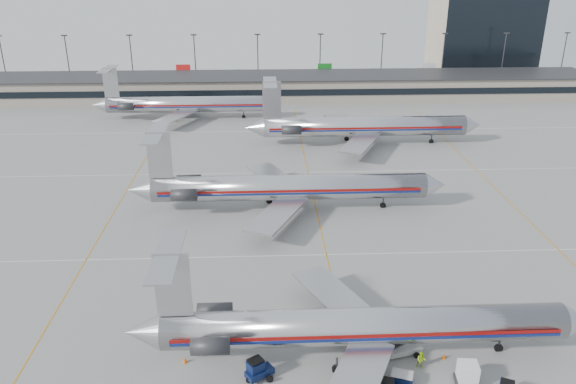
{
  "coord_description": "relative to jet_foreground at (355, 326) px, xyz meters",
  "views": [
    {
      "loc": [
        -7.65,
        -52.23,
        34.36
      ],
      "look_at": [
        -4.41,
        20.11,
        4.5
      ],
      "focal_mm": 35.0,
      "sensor_mm": 36.0,
      "label": 1
    }
  ],
  "objects": [
    {
      "name": "jet_foreground",
      "position": [
        0.0,
        0.0,
        0.0
      ],
      "size": [
        43.42,
        25.57,
        11.36
      ],
      "color": "silver",
      "rests_on": "ground"
    },
    {
      "name": "tug_left",
      "position": [
        -8.94,
        -2.75,
        -2.38
      ],
      "size": [
        2.74,
        2.39,
        2.01
      ],
      "rotation": [
        0.0,
        0.0,
        0.58
      ],
      "color": "#0A153A",
      "rests_on": "ground"
    },
    {
      "name": "light_mast_row",
      "position": [
        -0.41,
        121.57,
        5.28
      ],
      "size": [
        163.6,
        0.4,
        15.28
      ],
      "color": "#38383D",
      "rests_on": "ground"
    },
    {
      "name": "cart_outer",
      "position": [
        3.67,
        -3.99,
        -2.73
      ],
      "size": [
        2.19,
        1.84,
        1.06
      ],
      "rotation": [
        0.0,
        0.0,
        -0.35
      ],
      "color": "#0A153A",
      "rests_on": "ground"
    },
    {
      "name": "belt_loader",
      "position": [
        4.48,
        -0.03,
        -2.61
      ],
      "size": [
        4.99,
        2.44,
        2.56
      ],
      "rotation": [
        0.0,
        0.0,
        0.25
      ],
      "color": "#A4A4A4",
      "rests_on": "ground"
    },
    {
      "name": "jet_second_row",
      "position": [
        -5.38,
        33.81,
        0.27
      ],
      "size": [
        47.0,
        27.68,
        12.3
      ],
      "color": "silver",
      "rests_on": "ground"
    },
    {
      "name": "distant_building",
      "position": [
        61.59,
        137.57,
        9.2
      ],
      "size": [
        30.0,
        20.0,
        25.0
      ],
      "primitive_type": "cube",
      "color": "tan",
      "rests_on": "ground"
    },
    {
      "name": "jet_third_row",
      "position": [
        11.16,
        65.37,
        0.48
      ],
      "size": [
        47.57,
        29.26,
        13.01
      ],
      "color": "silver",
      "rests_on": "ground"
    },
    {
      "name": "ground",
      "position": [
        -0.41,
        9.57,
        -3.3
      ],
      "size": [
        260.0,
        260.0,
        0.0
      ],
      "primitive_type": "plane",
      "color": "gray",
      "rests_on": "ground"
    },
    {
      "name": "cone_right",
      "position": [
        8.39,
        -0.85,
        -3.03
      ],
      "size": [
        0.4,
        0.4,
        0.54
      ],
      "primitive_type": "cone",
      "rotation": [
        0.0,
        0.0,
        0.01
      ],
      "color": "#F35D08",
      "rests_on": "ground"
    },
    {
      "name": "terminal",
      "position": [
        -0.41,
        107.55,
        -0.14
      ],
      "size": [
        162.0,
        17.0,
        6.25
      ],
      "color": "gray",
      "rests_on": "ground"
    },
    {
      "name": "ramp_worker_near",
      "position": [
        3.52,
        1.34,
        -2.48
      ],
      "size": [
        0.7,
        0.6,
        1.63
      ],
      "primitive_type": "imported",
      "rotation": [
        0.0,
        0.0,
        0.43
      ],
      "color": "#92F216",
      "rests_on": "ground"
    },
    {
      "name": "apron_markings",
      "position": [
        -0.41,
        19.57,
        -3.29
      ],
      "size": [
        160.0,
        0.15,
        0.02
      ],
      "primitive_type": "cube",
      "color": "silver",
      "rests_on": "ground"
    },
    {
      "name": "cone_left",
      "position": [
        -15.72,
        -0.34,
        -3.0
      ],
      "size": [
        0.51,
        0.51,
        0.59
      ],
      "primitive_type": "cone",
      "rotation": [
        0.0,
        0.0,
        -0.19
      ],
      "color": "#F35D08",
      "rests_on": "ground"
    },
    {
      "name": "jet_back_row",
      "position": [
        -26.53,
        86.92,
        0.21
      ],
      "size": [
        44.19,
        27.18,
        12.08
      ],
      "color": "silver",
      "rests_on": "ground"
    },
    {
      "name": "uld_container",
      "position": [
        9.33,
        -4.28,
        -2.23
      ],
      "size": [
        2.18,
        1.89,
        2.12
      ],
      "rotation": [
        0.0,
        0.0,
        -0.11
      ],
      "color": "#2D2D30",
      "rests_on": "ground"
    },
    {
      "name": "ramp_worker_far",
      "position": [
        5.88,
        -2.02,
        -2.44
      ],
      "size": [
        0.97,
        0.84,
        1.71
      ],
      "primitive_type": "imported",
      "rotation": [
        0.0,
        0.0,
        -0.26
      ],
      "color": "#A7D313",
      "rests_on": "ground"
    }
  ]
}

